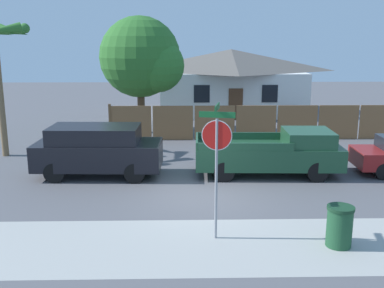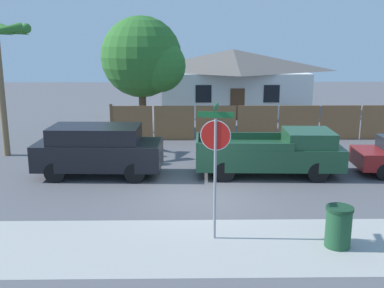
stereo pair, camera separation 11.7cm
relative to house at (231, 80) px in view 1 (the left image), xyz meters
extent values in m
plane|color=#56565B|center=(-2.77, -17.33, -2.25)|extent=(80.00, 80.00, 0.00)
cube|color=#A3A39E|center=(-2.77, -20.93, -2.25)|extent=(36.00, 3.20, 0.01)
cube|color=brown|center=(-5.98, -8.87, -1.37)|extent=(2.03, 0.06, 1.76)
cube|color=brown|center=(-3.86, -8.87, -1.37)|extent=(2.03, 0.06, 1.76)
cube|color=brown|center=(-1.75, -8.87, -1.37)|extent=(2.03, 0.06, 1.76)
cube|color=brown|center=(0.37, -8.87, -1.37)|extent=(2.03, 0.06, 1.76)
cube|color=brown|center=(2.48, -8.87, -1.37)|extent=(2.03, 0.06, 1.76)
cube|color=brown|center=(4.60, -8.87, -1.37)|extent=(2.03, 0.06, 1.76)
cube|color=brown|center=(6.71, -8.87, -1.37)|extent=(2.03, 0.06, 1.76)
cube|color=brown|center=(-7.03, -8.87, -1.32)|extent=(0.12, 0.12, 1.86)
cube|color=white|center=(0.00, 0.00, -0.81)|extent=(9.54, 6.24, 2.88)
pyramid|color=#5B5651|center=(0.00, 0.00, 1.36)|extent=(10.31, 6.74, 1.47)
cube|color=black|center=(-2.15, -3.14, -0.58)|extent=(1.00, 0.04, 1.10)
cube|color=black|center=(2.15, -3.14, -0.58)|extent=(1.00, 0.04, 1.10)
cube|color=brown|center=(0.00, -3.14, -1.25)|extent=(0.90, 0.04, 2.00)
cylinder|color=brown|center=(-5.62, -6.99, -1.00)|extent=(0.40, 0.40, 2.49)
sphere|color=#2D6B28|center=(-5.62, -6.99, 1.85)|extent=(4.28, 4.28, 4.28)
sphere|color=#31732C|center=(-4.66, -7.52, 1.42)|extent=(2.78, 2.78, 2.78)
cylinder|color=brown|center=(-11.20, -11.87, 0.55)|extent=(0.28, 0.28, 5.61)
cone|color=#2D6B28|center=(-10.22, -11.87, 3.09)|extent=(0.44, 1.84, 0.72)
cone|color=#2D6B28|center=(-10.71, -11.02, 3.09)|extent=(1.81, 1.30, 0.72)
cube|color=black|center=(-6.52, -14.99, -1.43)|extent=(4.70, 2.08, 0.95)
cube|color=black|center=(-6.64, -14.99, -0.65)|extent=(3.31, 1.88, 0.60)
cube|color=black|center=(-5.09, -15.04, -0.65)|extent=(0.12, 1.69, 0.51)
cylinder|color=black|center=(-5.05, -14.19, -1.88)|extent=(0.74, 0.22, 0.74)
cylinder|color=black|center=(-5.11, -15.89, -1.88)|extent=(0.74, 0.22, 0.74)
cylinder|color=black|center=(-7.93, -14.09, -1.88)|extent=(0.74, 0.22, 0.74)
cylinder|color=black|center=(-7.99, -15.79, -1.88)|extent=(0.74, 0.22, 0.74)
cube|color=#1E472D|center=(-0.20, -14.99, -1.49)|extent=(5.46, 2.17, 0.81)
cube|color=#1E472D|center=(1.28, -15.05, -0.81)|extent=(1.79, 1.88, 0.56)
cube|color=#1E472D|center=(-1.08, -14.02, -0.95)|extent=(3.39, 0.20, 0.28)
cube|color=#1E472D|center=(-1.14, -15.90, -0.95)|extent=(3.39, 0.20, 0.28)
cube|color=#1E472D|center=(-2.85, -14.90, -0.95)|extent=(0.15, 1.88, 0.28)
cylinder|color=black|center=(1.50, -14.17, -1.88)|extent=(0.74, 0.22, 0.74)
cylinder|color=black|center=(1.44, -15.93, -1.88)|extent=(0.74, 0.22, 0.74)
cylinder|color=black|center=(-1.84, -14.05, -1.88)|extent=(0.74, 0.22, 0.74)
cylinder|color=black|center=(-1.90, -15.81, -1.88)|extent=(0.74, 0.22, 0.74)
cylinder|color=black|center=(4.00, -14.20, -1.94)|extent=(0.63, 0.22, 0.63)
cylinder|color=black|center=(3.95, -15.70, -1.94)|extent=(0.63, 0.22, 0.63)
cylinder|color=gray|center=(-2.56, -20.52, -0.68)|extent=(0.07, 0.07, 3.13)
cylinder|color=red|center=(-2.56, -20.52, 0.47)|extent=(0.71, 0.17, 0.72)
cylinder|color=white|center=(-2.56, -20.52, 0.47)|extent=(0.75, 0.17, 0.76)
cube|color=#19602D|center=(-2.56, -20.52, 0.98)|extent=(0.88, 0.21, 0.15)
cube|color=#19602D|center=(-2.56, -20.52, 1.16)|extent=(0.19, 0.79, 0.15)
cylinder|color=#1E4C2D|center=(0.46, -21.04, -1.77)|extent=(0.62, 0.62, 0.96)
cylinder|color=#163922|center=(0.46, -21.04, -1.25)|extent=(0.67, 0.67, 0.08)
camera|label=1|loc=(-3.42, -31.26, 2.77)|focal=42.00mm
camera|label=2|loc=(-3.31, -31.26, 2.77)|focal=42.00mm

